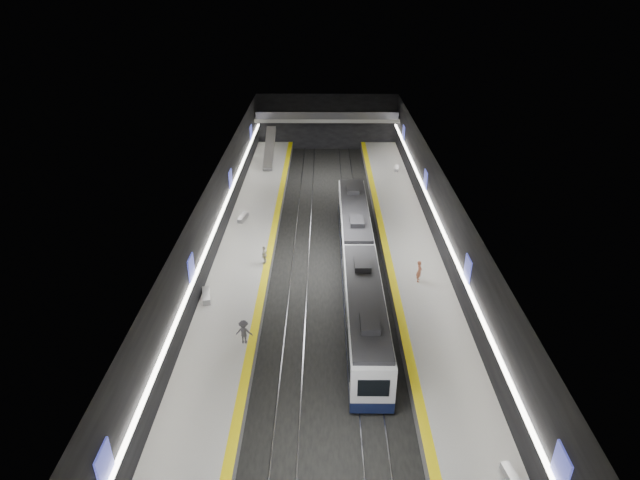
{
  "coord_description": "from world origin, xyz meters",
  "views": [
    {
      "loc": [
        -0.4,
        -41.1,
        24.03
      ],
      "look_at": [
        -0.74,
        1.31,
        2.2
      ],
      "focal_mm": 30.0,
      "sensor_mm": 36.0,
      "label": 1
    }
  ],
  "objects_px": {
    "bench_left_near": "(206,296)",
    "passenger_right_a": "(419,271)",
    "escalator": "(270,148)",
    "bench_right_near": "(513,479)",
    "bench_right_far": "(397,168)",
    "passenger_left_b": "(244,332)",
    "bench_left_far": "(243,218)",
    "train": "(359,262)",
    "passenger_left_a": "(264,255)"
  },
  "relations": [
    {
      "from": "escalator",
      "to": "passenger_left_b",
      "type": "height_order",
      "value": "escalator"
    },
    {
      "from": "bench_right_near",
      "to": "train",
      "type": "bearing_deg",
      "value": 97.61
    },
    {
      "from": "bench_right_far",
      "to": "passenger_left_a",
      "type": "relative_size",
      "value": 1.03
    },
    {
      "from": "train",
      "to": "bench_right_near",
      "type": "relative_size",
      "value": 16.48
    },
    {
      "from": "bench_left_near",
      "to": "bench_right_near",
      "type": "relative_size",
      "value": 1.13
    },
    {
      "from": "train",
      "to": "bench_left_far",
      "type": "height_order",
      "value": "train"
    },
    {
      "from": "bench_right_near",
      "to": "escalator",
      "type": "bearing_deg",
      "value": 98.3
    },
    {
      "from": "bench_left_near",
      "to": "passenger_left_b",
      "type": "relative_size",
      "value": 1.16
    },
    {
      "from": "bench_left_near",
      "to": "passenger_left_a",
      "type": "distance_m",
      "value": 6.82
    },
    {
      "from": "bench_left_far",
      "to": "escalator",
      "type": "bearing_deg",
      "value": 96.76
    },
    {
      "from": "bench_right_near",
      "to": "passenger_left_b",
      "type": "height_order",
      "value": "passenger_left_b"
    },
    {
      "from": "train",
      "to": "bench_right_far",
      "type": "relative_size",
      "value": 16.97
    },
    {
      "from": "bench_left_far",
      "to": "bench_right_near",
      "type": "relative_size",
      "value": 1.09
    },
    {
      "from": "bench_right_near",
      "to": "passenger_right_a",
      "type": "height_order",
      "value": "passenger_right_a"
    },
    {
      "from": "bench_left_far",
      "to": "passenger_left_b",
      "type": "bearing_deg",
      "value": -71.61
    },
    {
      "from": "passenger_right_a",
      "to": "passenger_left_a",
      "type": "bearing_deg",
      "value": 92.74
    },
    {
      "from": "bench_right_far",
      "to": "bench_left_far",
      "type": "bearing_deg",
      "value": -128.96
    },
    {
      "from": "escalator",
      "to": "passenger_left_b",
      "type": "xyz_separation_m",
      "value": [
        1.7,
        -37.79,
        -1.01
      ]
    },
    {
      "from": "escalator",
      "to": "passenger_right_a",
      "type": "height_order",
      "value": "escalator"
    },
    {
      "from": "escalator",
      "to": "bench_right_near",
      "type": "bearing_deg",
      "value": -71.22
    },
    {
      "from": "bench_right_far",
      "to": "passenger_right_a",
      "type": "xyz_separation_m",
      "value": [
        -1.42,
        -26.72,
        0.71
      ]
    },
    {
      "from": "escalator",
      "to": "bench_left_far",
      "type": "relative_size",
      "value": 4.02
    },
    {
      "from": "bench_left_far",
      "to": "bench_right_near",
      "type": "distance_m",
      "value": 35.59
    },
    {
      "from": "train",
      "to": "bench_right_near",
      "type": "height_order",
      "value": "train"
    },
    {
      "from": "train",
      "to": "bench_left_far",
      "type": "relative_size",
      "value": 15.11
    },
    {
      "from": "train",
      "to": "passenger_left_b",
      "type": "distance_m",
      "value": 12.37
    },
    {
      "from": "train",
      "to": "passenger_left_b",
      "type": "bearing_deg",
      "value": -132.16
    },
    {
      "from": "bench_right_far",
      "to": "passenger_right_a",
      "type": "distance_m",
      "value": 26.76
    },
    {
      "from": "passenger_left_b",
      "to": "bench_right_far",
      "type": "bearing_deg",
      "value": -108.29
    },
    {
      "from": "bench_left_far",
      "to": "bench_right_far",
      "type": "xyz_separation_m",
      "value": [
        17.4,
        14.99,
        -0.03
      ]
    },
    {
      "from": "bench_right_far",
      "to": "passenger_left_b",
      "type": "relative_size",
      "value": 0.99
    },
    {
      "from": "bench_left_far",
      "to": "passenger_right_a",
      "type": "xyz_separation_m",
      "value": [
        15.98,
        -11.73,
        0.69
      ]
    },
    {
      "from": "passenger_left_a",
      "to": "escalator",
      "type": "bearing_deg",
      "value": -159.03
    },
    {
      "from": "escalator",
      "to": "passenger_left_a",
      "type": "relative_size",
      "value": 4.65
    },
    {
      "from": "bench_left_near",
      "to": "bench_left_far",
      "type": "bearing_deg",
      "value": 73.87
    },
    {
      "from": "bench_left_near",
      "to": "bench_left_far",
      "type": "distance_m",
      "value": 14.47
    },
    {
      "from": "escalator",
      "to": "passenger_left_a",
      "type": "xyz_separation_m",
      "value": [
        2.0,
        -26.88,
        -1.04
      ]
    },
    {
      "from": "bench_right_far",
      "to": "passenger_left_a",
      "type": "height_order",
      "value": "passenger_left_a"
    },
    {
      "from": "bench_left_near",
      "to": "bench_right_near",
      "type": "distance_m",
      "value": 24.81
    },
    {
      "from": "bench_left_near",
      "to": "passenger_right_a",
      "type": "relative_size",
      "value": 1.11
    },
    {
      "from": "bench_right_near",
      "to": "passenger_right_a",
      "type": "relative_size",
      "value": 0.98
    },
    {
      "from": "escalator",
      "to": "bench_left_near",
      "type": "relative_size",
      "value": 3.87
    },
    {
      "from": "escalator",
      "to": "bench_right_near",
      "type": "xyz_separation_m",
      "value": [
        16.59,
        -48.81,
        -1.68
      ]
    },
    {
      "from": "bench_right_near",
      "to": "passenger_left_a",
      "type": "distance_m",
      "value": 26.34
    },
    {
      "from": "bench_right_far",
      "to": "passenger_right_a",
      "type": "relative_size",
      "value": 0.95
    },
    {
      "from": "escalator",
      "to": "bench_left_near",
      "type": "bearing_deg",
      "value": -93.54
    },
    {
      "from": "bench_left_near",
      "to": "escalator",
      "type": "bearing_deg",
      "value": 73.83
    },
    {
      "from": "bench_left_far",
      "to": "bench_left_near",
      "type": "bearing_deg",
      "value": -83.17
    },
    {
      "from": "bench_right_far",
      "to": "passenger_left_b",
      "type": "bearing_deg",
      "value": -102.41
    },
    {
      "from": "passenger_left_b",
      "to": "bench_left_near",
      "type": "bearing_deg",
      "value": -51.25
    }
  ]
}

